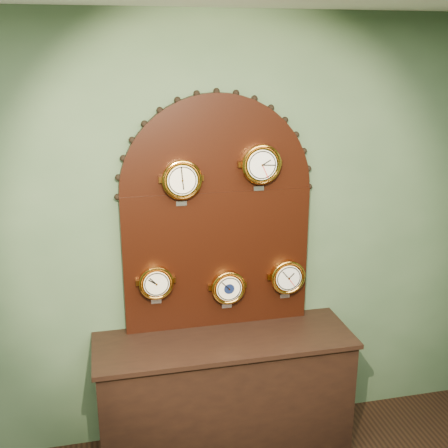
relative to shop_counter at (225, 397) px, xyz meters
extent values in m
plane|color=#455E40|center=(0.00, 0.27, 1.00)|extent=(4.00, 0.00, 4.00)
cube|color=black|center=(0.00, 0.00, 0.00)|extent=(1.60, 0.50, 0.80)
cube|color=black|center=(0.00, 0.22, 0.88)|extent=(1.20, 0.06, 0.90)
cylinder|color=black|center=(0.00, 0.22, 1.33)|extent=(1.20, 0.06, 1.20)
cylinder|color=orange|center=(-0.23, 0.16, 1.43)|extent=(0.22, 0.08, 0.22)
torus|color=orange|center=(-0.23, 0.13, 1.43)|extent=(0.24, 0.02, 0.24)
cylinder|color=white|center=(-0.23, 0.12, 1.43)|extent=(0.18, 0.01, 0.18)
cube|color=#BABAC1|center=(-0.23, 0.19, 1.28)|extent=(0.07, 0.01, 0.03)
cylinder|color=orange|center=(0.26, 0.16, 1.50)|extent=(0.23, 0.08, 0.23)
torus|color=orange|center=(0.26, 0.13, 1.50)|extent=(0.25, 0.02, 0.25)
cylinder|color=white|center=(0.26, 0.12, 1.50)|extent=(0.18, 0.01, 0.18)
cube|color=#BABAC1|center=(0.26, 0.19, 1.34)|extent=(0.07, 0.01, 0.03)
cylinder|color=orange|center=(-0.40, 0.16, 0.79)|extent=(0.20, 0.08, 0.20)
torus|color=orange|center=(-0.40, 0.13, 0.79)|extent=(0.22, 0.02, 0.22)
cylinder|color=white|center=(-0.40, 0.12, 0.79)|extent=(0.16, 0.01, 0.16)
cube|color=#BABAC1|center=(-0.40, 0.19, 0.64)|extent=(0.07, 0.01, 0.03)
cylinder|color=orange|center=(0.06, 0.16, 0.71)|extent=(0.21, 0.08, 0.21)
torus|color=orange|center=(0.06, 0.13, 0.71)|extent=(0.22, 0.02, 0.22)
cylinder|color=white|center=(0.06, 0.12, 0.71)|extent=(0.17, 0.01, 0.17)
cube|color=#BABAC1|center=(0.06, 0.19, 0.56)|extent=(0.07, 0.01, 0.03)
cylinder|color=#0D1639|center=(0.06, 0.12, 0.71)|extent=(0.07, 0.00, 0.07)
cylinder|color=orange|center=(0.46, 0.16, 0.75)|extent=(0.22, 0.08, 0.22)
torus|color=orange|center=(0.46, 0.13, 0.75)|extent=(0.23, 0.02, 0.23)
cylinder|color=white|center=(0.46, 0.12, 0.75)|extent=(0.17, 0.01, 0.17)
cube|color=#BABAC1|center=(0.46, 0.19, 0.59)|extent=(0.06, 0.01, 0.03)
camera|label=1|loc=(-0.70, -3.06, 2.16)|focal=44.65mm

